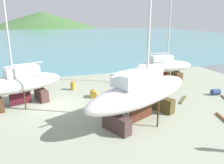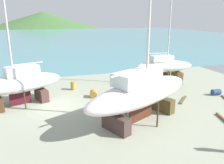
{
  "view_description": "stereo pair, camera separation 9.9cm",
  "coord_description": "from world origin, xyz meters",
  "px_view_note": "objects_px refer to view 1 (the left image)",
  "views": [
    {
      "loc": [
        -0.97,
        -19.09,
        7.38
      ],
      "look_at": [
        5.06,
        -0.55,
        1.76
      ],
      "focal_mm": 36.38,
      "sensor_mm": 36.0,
      "label": 1
    },
    {
      "loc": [
        -0.87,
        -19.12,
        7.38
      ],
      "look_at": [
        5.06,
        -0.55,
        1.76
      ],
      "focal_mm": 36.38,
      "sensor_mm": 36.0,
      "label": 2
    }
  ],
  "objects_px": {
    "sailboat_large_starboard": "(142,92)",
    "barrel_rust_mid": "(93,94)",
    "sailboat_small_center": "(19,83)",
    "barrel_blue_faded": "(216,92)",
    "barrel_tipped_left": "(73,86)",
    "sailboat_far_slipway": "(164,67)"
  },
  "relations": [
    {
      "from": "sailboat_large_starboard",
      "to": "barrel_blue_faded",
      "type": "distance_m",
      "value": 10.03
    },
    {
      "from": "barrel_rust_mid",
      "to": "sailboat_small_center",
      "type": "bearing_deg",
      "value": 179.97
    },
    {
      "from": "sailboat_large_starboard",
      "to": "barrel_rust_mid",
      "type": "distance_m",
      "value": 6.6
    },
    {
      "from": "sailboat_far_slipway",
      "to": "barrel_rust_mid",
      "type": "height_order",
      "value": "sailboat_far_slipway"
    },
    {
      "from": "sailboat_large_starboard",
      "to": "sailboat_small_center",
      "type": "distance_m",
      "value": 10.46
    },
    {
      "from": "sailboat_far_slipway",
      "to": "barrel_tipped_left",
      "type": "distance_m",
      "value": 10.15
    },
    {
      "from": "sailboat_far_slipway",
      "to": "barrel_rust_mid",
      "type": "relative_size",
      "value": 14.84
    },
    {
      "from": "sailboat_far_slipway",
      "to": "sailboat_small_center",
      "type": "distance_m",
      "value": 14.99
    },
    {
      "from": "barrel_blue_faded",
      "to": "barrel_tipped_left",
      "type": "relative_size",
      "value": 0.95
    },
    {
      "from": "sailboat_far_slipway",
      "to": "barrel_blue_faded",
      "type": "distance_m",
      "value": 5.94
    },
    {
      "from": "sailboat_large_starboard",
      "to": "barrel_rust_mid",
      "type": "bearing_deg",
      "value": 84.61
    },
    {
      "from": "sailboat_far_slipway",
      "to": "sailboat_large_starboard",
      "type": "bearing_deg",
      "value": -123.45
    },
    {
      "from": "sailboat_large_starboard",
      "to": "sailboat_small_center",
      "type": "height_order",
      "value": "sailboat_large_starboard"
    },
    {
      "from": "barrel_rust_mid",
      "to": "barrel_tipped_left",
      "type": "bearing_deg",
      "value": 117.36
    },
    {
      "from": "barrel_tipped_left",
      "to": "sailboat_large_starboard",
      "type": "bearing_deg",
      "value": -67.55
    },
    {
      "from": "sailboat_large_starboard",
      "to": "barrel_tipped_left",
      "type": "xyz_separation_m",
      "value": [
        -3.65,
        8.84,
        -1.76
      ]
    },
    {
      "from": "sailboat_large_starboard",
      "to": "barrel_tipped_left",
      "type": "relative_size",
      "value": 19.06
    },
    {
      "from": "sailboat_small_center",
      "to": "barrel_rust_mid",
      "type": "relative_size",
      "value": 15.67
    },
    {
      "from": "sailboat_far_slipway",
      "to": "barrel_tipped_left",
      "type": "bearing_deg",
      "value": 179.25
    },
    {
      "from": "sailboat_far_slipway",
      "to": "sailboat_small_center",
      "type": "xyz_separation_m",
      "value": [
        -14.89,
        -1.71,
        -0.07
      ]
    },
    {
      "from": "barrel_rust_mid",
      "to": "barrel_blue_faded",
      "type": "relative_size",
      "value": 0.97
    },
    {
      "from": "sailboat_small_center",
      "to": "barrel_rust_mid",
      "type": "distance_m",
      "value": 6.63
    }
  ]
}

